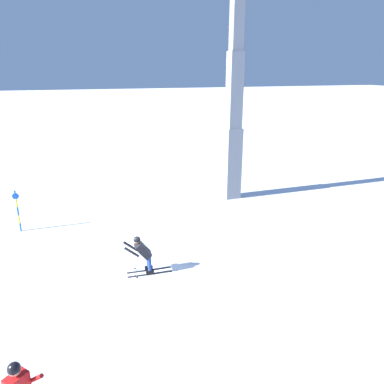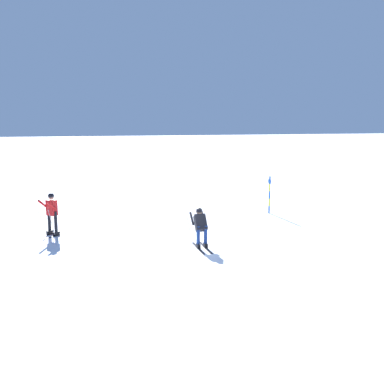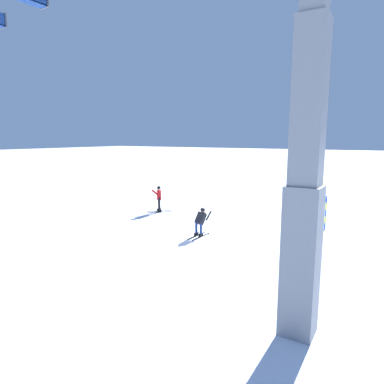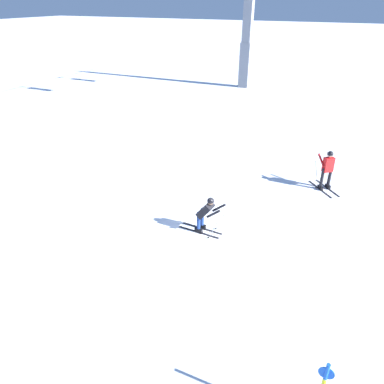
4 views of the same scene
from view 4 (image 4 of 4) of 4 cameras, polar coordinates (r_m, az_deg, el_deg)
name	(u,v)px [view 4 (image 4 of 4)]	position (r m, az deg, el deg)	size (l,w,h in m)	color
ground_plane	(225,229)	(13.32, 5.18, -5.91)	(260.00, 260.00, 0.00)	white
skier_carving_main	(206,212)	(12.68, 2.18, -3.16)	(0.73, 1.72, 1.61)	black
lift_tower_far	(248,28)	(35.21, 8.76, 24.15)	(0.90, 2.83, 12.28)	gray
skier_distant_uphill	(328,167)	(16.61, 20.60, 3.71)	(1.57, 1.49, 1.81)	black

